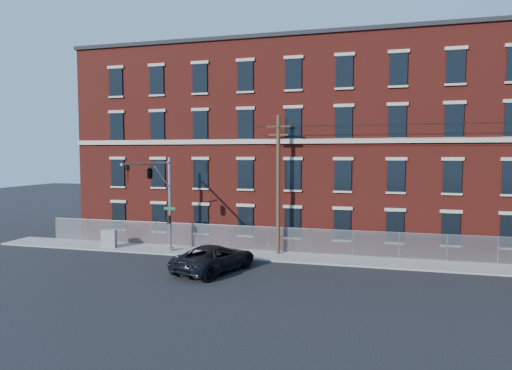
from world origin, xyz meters
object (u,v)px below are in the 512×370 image
Objects in this scene: utility_pole_near at (278,182)px; pickup_truck at (215,258)px; traffic_signal_mast at (155,182)px; utility_cabinet at (109,239)px.

pickup_truck is at bearing -119.02° from utility_pole_near.
traffic_signal_mast reaches higher than pickup_truck.
traffic_signal_mast is 7.06m from pickup_truck.
utility_cabinet is (-10.15, 4.06, -0.03)m from pickup_truck.
traffic_signal_mast is at bearing -156.86° from utility_pole_near.
traffic_signal_mast is at bearing -33.19° from utility_cabinet.
pickup_truck is (-2.95, -5.32, -4.50)m from utility_pole_near.
traffic_signal_mast is 8.70m from utility_pole_near.
pickup_truck is 4.37× the size of utility_cabinet.
utility_pole_near reaches higher than pickup_truck.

